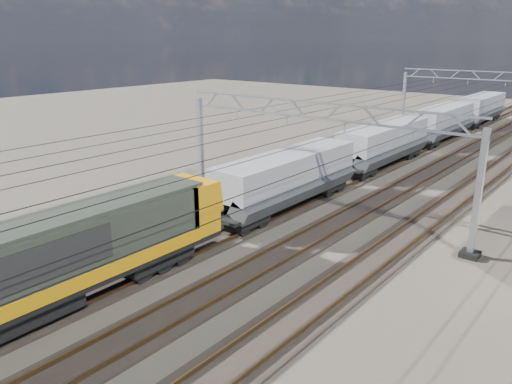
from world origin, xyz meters
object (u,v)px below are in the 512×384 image
Objects in this scene: locomotive at (11,273)px; hopper_wagon_mid at (384,142)px; hopper_wagon_third at (442,121)px; catenary_gantry_mid at (313,155)px; hopper_wagon_lead at (287,176)px; catenary_gantry_far at (484,100)px; hopper_wagon_fourth at (481,107)px.

hopper_wagon_mid is (-0.00, 31.90, -0.09)m from locomotive.
hopper_wagon_mid is at bearing -90.00° from hopper_wagon_third.
catenary_gantry_mid is 14.62m from hopper_wagon_mid.
hopper_wagon_third is at bearing 90.00° from locomotive.
hopper_wagon_lead is at bearing -90.00° from hopper_wagon_mid.
hopper_wagon_mid is 1.00× the size of hopper_wagon_third.
hopper_wagon_lead is 1.00× the size of hopper_wagon_third.
hopper_wagon_third is (0.00, 28.40, 0.00)m from hopper_wagon_lead.
catenary_gantry_far is 1.53× the size of hopper_wagon_fourth.
catenary_gantry_far is 1.53× the size of hopper_wagon_mid.
hopper_wagon_lead is (-2.00, -35.81, -1.67)m from catenary_gantry_far.
catenary_gantry_far reaches higher than locomotive.
hopper_wagon_mid is (-2.00, -21.61, -1.67)m from catenary_gantry_far.
hopper_wagon_mid is at bearing -90.00° from hopper_wagon_fourth.
catenary_gantry_mid is 36.00m from catenary_gantry_far.
hopper_wagon_third is at bearing -90.00° from hopper_wagon_fourth.
hopper_wagon_mid and hopper_wagon_fourth have the same top height.
locomotive is at bearing -90.00° from hopper_wagon_mid.
catenary_gantry_far is 1.53× the size of hopper_wagon_lead.
hopper_wagon_mid is (-2.00, 14.39, -1.67)m from catenary_gantry_mid.
hopper_wagon_third is 1.00× the size of hopper_wagon_fourth.
hopper_wagon_lead is at bearing -90.00° from hopper_wagon_fourth.
catenary_gantry_far is at bearing 74.90° from hopper_wagon_third.
catenary_gantry_mid is 1.53× the size of hopper_wagon_fourth.
locomotive is at bearing -92.14° from catenary_gantry_far.
hopper_wagon_fourth is at bearing 92.68° from catenary_gantry_mid.
hopper_wagon_lead and hopper_wagon_third have the same top height.
locomotive is (-2.00, -17.51, -1.58)m from catenary_gantry_mid.
catenary_gantry_far is at bearing -73.57° from hopper_wagon_fourth.
catenary_gantry_mid is at bearing -82.08° from hopper_wagon_mid.
hopper_wagon_mid is at bearing 97.92° from catenary_gantry_mid.
catenary_gantry_far is at bearing 90.00° from catenary_gantry_mid.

